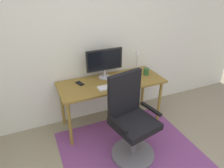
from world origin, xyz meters
name	(u,v)px	position (x,y,z in m)	size (l,w,h in m)	color
wall_back	(81,36)	(0.00, 2.20, 1.30)	(6.00, 0.10, 2.60)	silver
area_rug	(129,150)	(0.28, 1.19, 0.00)	(1.71, 1.42, 0.01)	#773E76
desk	(111,86)	(0.30, 1.83, 0.64)	(1.50, 0.60, 0.71)	olive
monitor	(104,61)	(0.26, 1.99, 0.97)	(0.53, 0.18, 0.43)	#B2B2B7
keyboard	(113,86)	(0.27, 1.67, 0.72)	(0.43, 0.13, 0.02)	white
computer_mouse	(133,80)	(0.59, 1.72, 0.73)	(0.06, 0.10, 0.03)	black
coffee_cup	(146,72)	(0.87, 1.83, 0.76)	(0.08, 0.08, 0.10)	#2D5B2C
cell_phone	(80,83)	(-0.13, 1.94, 0.71)	(0.07, 0.14, 0.01)	black
desk_lamp	(137,59)	(0.79, 1.98, 0.93)	(0.11, 0.11, 0.36)	black
office_chair	(131,125)	(0.27, 1.15, 0.45)	(0.60, 0.56, 1.08)	slate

